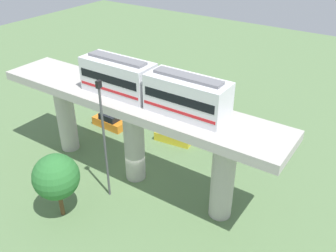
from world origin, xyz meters
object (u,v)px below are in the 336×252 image
Objects in this scene: parked_car_black at (231,142)px; signal_post at (104,137)px; tree_mid_lot at (56,177)px; train at (151,86)px; parked_car_orange at (110,121)px; parked_car_yellow at (174,135)px; tree_near_viaduct at (195,92)px.

signal_post is at bearing -18.21° from parked_car_black.
parked_car_black is 0.74× the size of tree_mid_lot.
train is 3.19× the size of parked_car_orange.
train reaches higher than parked_car_yellow.
signal_post is (17.06, 1.17, 2.76)m from tree_near_viaduct.
train is at bearing 11.77° from parked_car_yellow.
parked_car_yellow is 6.79m from tree_near_viaduct.
parked_car_yellow is 0.88× the size of tree_near_viaduct.
train is 2.31× the size of tree_mid_lot.
parked_car_yellow is 8.34m from parked_car_orange.
tree_mid_lot is at bearing -1.15° from tree_near_viaduct.
signal_post reaches higher than tree_near_viaduct.
tree_near_viaduct is (-13.66, -3.60, -6.76)m from train.
parked_car_yellow is 0.75× the size of tree_mid_lot.
parked_car_yellow is at bearing 102.72° from parked_car_orange.
train is at bearing -13.33° from parked_car_black.
parked_car_orange is at bearing -42.48° from tree_near_viaduct.
tree_mid_lot is (21.21, -0.42, 0.59)m from tree_near_viaduct.
signal_post is (3.40, -2.43, -4.00)m from train.
parked_car_yellow is 0.39× the size of signal_post.
tree_mid_lot is at bearing 28.10° from parked_car_orange.
train is at bearing 144.49° from signal_post.
tree_near_viaduct is 0.44× the size of signal_post.
signal_post is at bearing 3.92° from tree_near_viaduct.
parked_car_yellow is 1.01× the size of parked_car_black.
parked_car_black is 15.36m from signal_post.
parked_car_orange is 15.36m from tree_mid_lot.
parked_car_black is at bearing 104.87° from parked_car_yellow.
signal_post reaches higher than parked_car_yellow.
parked_car_orange is 0.98× the size of parked_car_black.
parked_car_yellow is at bearing -161.40° from train.
tree_mid_lot is 0.52× the size of signal_post.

